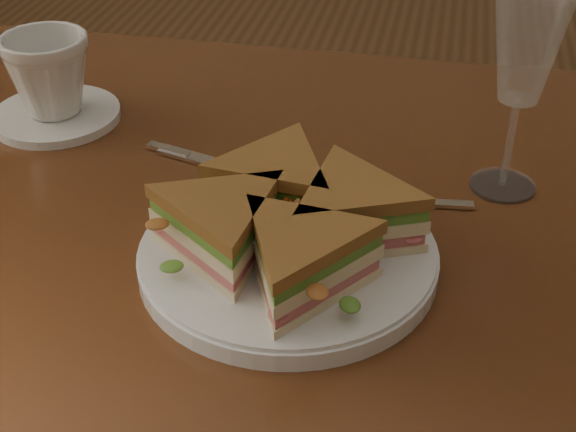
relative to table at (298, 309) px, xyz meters
The scene contains 9 objects.
table is the anchor object (origin of this frame).
plate 0.12m from the table, 88.50° to the right, with size 0.25×0.25×0.02m, color silver.
sandwich_wedges 0.15m from the table, 88.50° to the right, with size 0.27×0.27×0.06m.
crisps_mound 0.15m from the table, 88.50° to the right, with size 0.09×0.09×0.05m, color #D5601B, non-canonical shape.
spoon 0.12m from the table, 68.94° to the left, with size 0.18×0.04×0.01m.
knife 0.16m from the table, 136.20° to the left, with size 0.21×0.07×0.00m.
wine_glass 0.32m from the table, 30.37° to the left, with size 0.07×0.07×0.19m.
saucer 0.36m from the table, 153.99° to the left, with size 0.14×0.14×0.01m, color silver.
coffee_cup 0.37m from the table, 153.99° to the left, with size 0.09×0.09×0.09m, color silver.
Camera 1 is at (0.11, -0.58, 1.17)m, focal length 50.00 mm.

